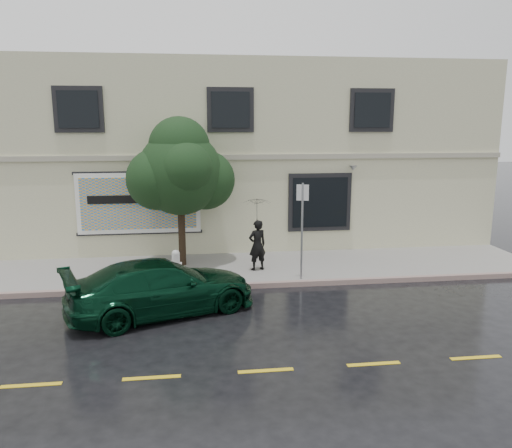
{
  "coord_description": "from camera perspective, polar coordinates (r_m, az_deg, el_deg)",
  "views": [
    {
      "loc": [
        -1.32,
        -12.41,
        4.79
      ],
      "look_at": [
        0.53,
        2.2,
        1.77
      ],
      "focal_mm": 35.0,
      "sensor_mm": 36.0,
      "label": 1
    }
  ],
  "objects": [
    {
      "name": "sidewalk",
      "position": [
        16.41,
        -2.3,
        -5.14
      ],
      "size": [
        20.0,
        3.5,
        0.15
      ],
      "primitive_type": "cube",
      "color": "gray",
      "rests_on": "ground"
    },
    {
      "name": "building",
      "position": [
        21.48,
        -3.71,
        8.1
      ],
      "size": [
        20.0,
        8.12,
        7.0
      ],
      "color": "#BBB896",
      "rests_on": "ground"
    },
    {
      "name": "street_tree",
      "position": [
        16.22,
        -8.67,
        5.76
      ],
      "size": [
        2.71,
        2.71,
        4.4
      ],
      "color": "#312416",
      "rests_on": "sidewalk"
    },
    {
      "name": "billboard",
      "position": [
        17.64,
        -13.25,
        2.34
      ],
      "size": [
        4.3,
        0.16,
        2.2
      ],
      "color": "white",
      "rests_on": "ground"
    },
    {
      "name": "ground",
      "position": [
        13.37,
        -1.08,
        -9.43
      ],
      "size": [
        90.0,
        90.0,
        0.0
      ],
      "primitive_type": "plane",
      "color": "black",
      "rests_on": "ground"
    },
    {
      "name": "pedestrian",
      "position": [
        15.83,
        0.15,
        -2.43
      ],
      "size": [
        0.69,
        0.56,
        1.62
      ],
      "primitive_type": "imported",
      "rotation": [
        0.0,
        0.0,
        3.47
      ],
      "color": "black",
      "rests_on": "sidewalk"
    },
    {
      "name": "road_marking",
      "position": [
        10.2,
        1.12,
        -16.4
      ],
      "size": [
        19.0,
        0.12,
        0.01
      ],
      "primitive_type": "cube",
      "color": "gold",
      "rests_on": "ground"
    },
    {
      "name": "car",
      "position": [
        12.93,
        -10.69,
        -7.11
      ],
      "size": [
        5.18,
        3.64,
        1.38
      ],
      "primitive_type": "imported",
      "rotation": [
        0.0,
        0.0,
        1.93
      ],
      "color": "black",
      "rests_on": "ground"
    },
    {
      "name": "fire_hydrant",
      "position": [
        15.35,
        -9.14,
        -4.54
      ],
      "size": [
        0.35,
        0.33,
        0.86
      ],
      "rotation": [
        0.0,
        0.0,
        0.3
      ],
      "color": "beige",
      "rests_on": "sidewalk"
    },
    {
      "name": "sign_pole",
      "position": [
        14.75,
        5.29,
        0.11
      ],
      "size": [
        0.35,
        0.13,
        2.91
      ],
      "rotation": [
        0.0,
        0.0,
        -0.32
      ],
      "color": "gray",
      "rests_on": "sidewalk"
    },
    {
      "name": "curb",
      "position": [
        14.74,
        -1.71,
        -7.08
      ],
      "size": [
        20.0,
        0.18,
        0.16
      ],
      "primitive_type": "cube",
      "color": "slate",
      "rests_on": "ground"
    },
    {
      "name": "umbrella",
      "position": [
        15.59,
        0.15,
        1.63
      ],
      "size": [
        1.16,
        1.16,
        0.65
      ],
      "primitive_type": "imported",
      "rotation": [
        0.0,
        0.0,
        0.39
      ],
      "color": "black",
      "rests_on": "pedestrian"
    }
  ]
}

